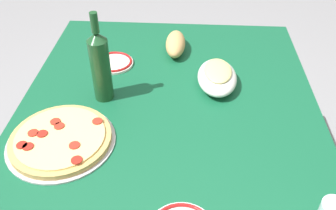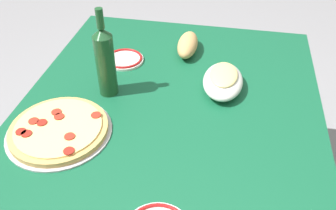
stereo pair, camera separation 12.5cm
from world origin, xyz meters
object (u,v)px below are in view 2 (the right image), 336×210
Objects in this scene: baked_pasta_dish at (223,80)px; bread_loaf at (188,45)px; wine_bottle at (105,61)px; dining_table at (168,132)px; pepperoni_pizza at (59,129)px; side_plate_far at (124,59)px.

bread_loaf is at bearing 35.54° from baked_pasta_dish.
baked_pasta_dish is 0.29m from bread_loaf.
wine_bottle is 1.66× the size of bread_loaf.
dining_table is 4.07× the size of wine_bottle.
bread_loaf reaches higher than pepperoni_pizza.
baked_pasta_dish is at bearing -144.46° from bread_loaf.
pepperoni_pizza is 0.62m from baked_pasta_dish.
pepperoni_pizza is 1.72× the size of bread_loaf.
bread_loaf is at bearing -35.92° from wine_bottle.
baked_pasta_dish is 1.19× the size of bread_loaf.
dining_table is 3.94× the size of pepperoni_pizza.
wine_bottle is (0.24, -0.09, 0.12)m from pepperoni_pizza.
pepperoni_pizza is at bearing 169.54° from side_plate_far.
baked_pasta_dish reaches higher than side_plate_far.
pepperoni_pizza is 0.48m from side_plate_far.
bread_loaf is at bearing -1.01° from dining_table.
pepperoni_pizza reaches higher than dining_table.
dining_table is 0.39m from pepperoni_pizza.
baked_pasta_dish reaches higher than pepperoni_pizza.
pepperoni_pizza is 1.45× the size of baked_pasta_dish.
side_plate_far is at bearing -10.46° from pepperoni_pizza.
side_plate_far is (0.47, -0.09, -0.01)m from pepperoni_pizza.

